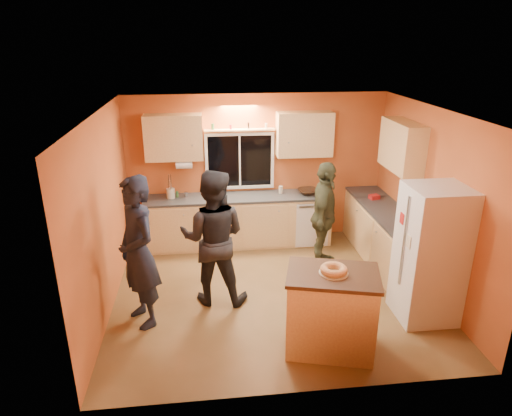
{
  "coord_description": "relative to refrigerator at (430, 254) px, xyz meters",
  "views": [
    {
      "loc": [
        -0.92,
        -5.7,
        3.52
      ],
      "look_at": [
        -0.2,
        0.4,
        1.17
      ],
      "focal_mm": 32.0,
      "sensor_mm": 36.0,
      "label": 1
    }
  ],
  "objects": [
    {
      "name": "mixing_bowl",
      "position": [
        -1.02,
        2.49,
        0.04
      ],
      "size": [
        0.39,
        0.39,
        0.09
      ],
      "primitive_type": "imported",
      "rotation": [
        0.0,
        0.0,
        0.14
      ],
      "color": "#311F10",
      "rests_on": "back_counter"
    },
    {
      "name": "bundt_pastry",
      "position": [
        -1.41,
        -0.51,
        0.15
      ],
      "size": [
        0.31,
        0.31,
        0.09
      ],
      "primitive_type": "torus",
      "color": "tan",
      "rests_on": "island"
    },
    {
      "name": "room_shell",
      "position": [
        -1.77,
        1.21,
        0.72
      ],
      "size": [
        4.54,
        4.04,
        2.61
      ],
      "color": "#CE6B34",
      "rests_on": "ground"
    },
    {
      "name": "back_counter",
      "position": [
        -1.88,
        2.5,
        -0.45
      ],
      "size": [
        4.23,
        0.62,
        0.9
      ],
      "color": "tan",
      "rests_on": "ground"
    },
    {
      "name": "person_right",
      "position": [
        -0.99,
        1.51,
        -0.04
      ],
      "size": [
        0.75,
        1.1,
        1.73
      ],
      "primitive_type": "imported",
      "rotation": [
        0.0,
        0.0,
        1.22
      ],
      "color": "#333622",
      "rests_on": "ground"
    },
    {
      "name": "person_center",
      "position": [
        -2.73,
        0.72,
        0.05
      ],
      "size": [
        1.05,
        0.89,
        1.9
      ],
      "primitive_type": "imported",
      "rotation": [
        0.0,
        0.0,
        2.94
      ],
      "color": "black",
      "rests_on": "ground"
    },
    {
      "name": "ground",
      "position": [
        -1.89,
        0.8,
        -0.9
      ],
      "size": [
        4.5,
        4.5,
        0.0
      ],
      "primitive_type": "plane",
      "color": "brown",
      "rests_on": "ground"
    },
    {
      "name": "utensil_crock",
      "position": [
        -3.39,
        2.55,
        0.09
      ],
      "size": [
        0.14,
        0.14,
        0.17
      ],
      "primitive_type": "cylinder",
      "color": "beige",
      "rests_on": "back_counter"
    },
    {
      "name": "refrigerator",
      "position": [
        0.0,
        0.0,
        0.0
      ],
      "size": [
        0.72,
        0.7,
        1.8
      ],
      "primitive_type": "cube",
      "color": "silver",
      "rests_on": "ground"
    },
    {
      "name": "potted_plant",
      "position": [
        0.09,
        0.64,
        0.16
      ],
      "size": [
        0.33,
        0.3,
        0.33
      ],
      "primitive_type": "imported",
      "rotation": [
        0.0,
        0.0,
        0.14
      ],
      "color": "gray",
      "rests_on": "right_counter"
    },
    {
      "name": "person_left",
      "position": [
        -3.67,
        0.3,
        0.09
      ],
      "size": [
        0.77,
        0.86,
        1.97
      ],
      "primitive_type": "imported",
      "rotation": [
        0.0,
        0.0,
        -1.05
      ],
      "color": "black",
      "rests_on": "ground"
    },
    {
      "name": "right_counter",
      "position": [
        0.06,
        1.3,
        -0.45
      ],
      "size": [
        0.62,
        1.84,
        0.9
      ],
      "color": "tan",
      "rests_on": "ground"
    },
    {
      "name": "island",
      "position": [
        -1.41,
        -0.51,
        -0.39
      ],
      "size": [
        1.18,
        0.95,
        1.0
      ],
      "rotation": [
        0.0,
        0.0,
        -0.26
      ],
      "color": "tan",
      "rests_on": "ground"
    },
    {
      "name": "red_box",
      "position": [
        0.04,
        2.1,
        0.04
      ],
      "size": [
        0.18,
        0.15,
        0.07
      ],
      "primitive_type": "cube",
      "rotation": [
        0.0,
        0.0,
        0.24
      ],
      "color": "#A71A19",
      "rests_on": "right_counter"
    }
  ]
}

